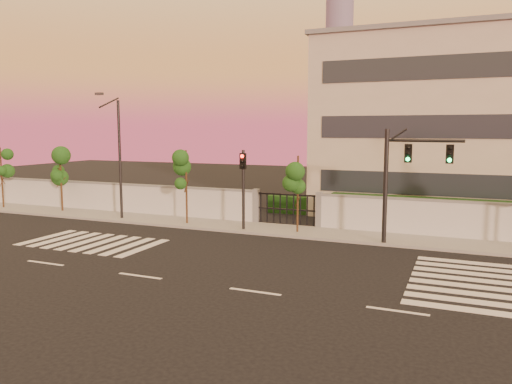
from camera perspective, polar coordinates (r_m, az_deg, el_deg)
ground at (r=18.38m, az=-0.11°, el=-11.34°), size 120.00×120.00×0.00m
sidewalk at (r=28.01m, az=8.32°, el=-4.78°), size 60.00×3.00×0.15m
perimeter_wall at (r=29.23m, az=9.29°, el=-2.31°), size 60.00×0.36×2.20m
hedge_row at (r=31.70m, az=12.32°, el=-2.11°), size 41.00×4.25×1.80m
institutional_building at (r=38.11m, az=26.35°, el=6.91°), size 24.40×12.40×12.25m
distant_skyscraper at (r=309.77m, az=9.50°, el=17.51°), size 16.00×16.00×118.00m
road_markings at (r=22.29m, az=-0.09°, el=-7.98°), size 57.00×7.62×0.02m
street_tree_a at (r=40.85m, az=-27.10°, el=2.88°), size 1.43×1.14×4.54m
street_tree_b at (r=37.39m, az=-21.40°, el=2.67°), size 1.60×1.27×4.38m
street_tree_c at (r=30.44m, az=-7.94°, el=2.47°), size 1.48×1.18×4.59m
street_tree_d at (r=27.64m, az=4.86°, el=1.75°), size 1.33×1.06×4.40m
traffic_signal_main at (r=25.56m, az=16.26°, el=2.10°), size 3.69×0.77×5.86m
traffic_signal_secondary at (r=28.28m, az=-1.47°, el=1.36°), size 0.36×0.35×4.68m
streetlight_west at (r=32.88m, az=-15.49°, el=4.29°), size 0.48×1.93×8.02m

